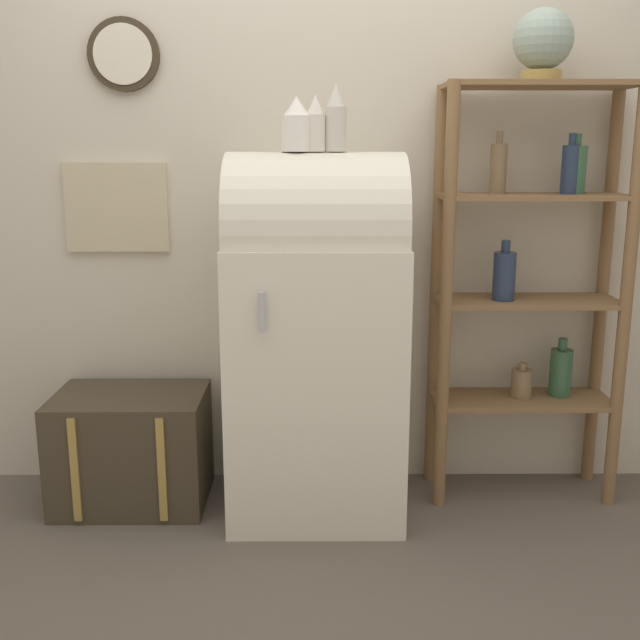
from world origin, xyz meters
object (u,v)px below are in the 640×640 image
globe (543,42)px  suitcase_trunk (132,448)px  vase_center (316,125)px  vase_right (336,120)px  vase_left (297,126)px  refrigerator (316,331)px

globe → suitcase_trunk: bearing=-177.6°
vase_center → vase_right: bearing=7.0°
globe → vase_right: (-0.77, -0.11, -0.28)m
vase_left → vase_right: bearing=4.3°
vase_left → vase_center: bearing=1.5°
refrigerator → globe: size_ratio=5.37×
suitcase_trunk → refrigerator: bearing=-3.3°
vase_right → refrigerator: bearing=177.8°
refrigerator → globe: bearing=7.5°
refrigerator → vase_center: vase_center is taller
vase_center → globe: bearing=8.3°
vase_center → suitcase_trunk: bearing=175.8°
vase_center → vase_right: 0.07m
refrigerator → vase_center: size_ratio=7.00×
refrigerator → vase_right: size_ratio=5.81×
vase_left → vase_right: (0.14, 0.01, 0.02)m
refrigerator → vase_right: 0.80m
globe → vase_right: bearing=-171.6°
suitcase_trunk → vase_center: (0.75, -0.05, 1.27)m
suitcase_trunk → globe: globe is taller
suitcase_trunk → vase_left: 1.44m
globe → vase_left: size_ratio=1.35×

